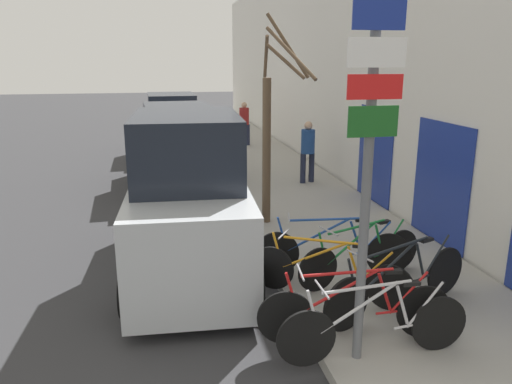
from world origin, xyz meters
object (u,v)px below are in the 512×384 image
object	(u,v)px
bicycle_3	(329,273)
parked_car_1	(178,149)
bicycle_1	(356,310)
bicycle_2	(399,282)
bicycle_0	(375,326)
bicycle_5	(333,250)
signpost	(369,160)
parked_car_2	(172,127)
parked_car_0	(189,204)
pedestrian_near	(308,148)
bicycle_4	(362,256)
street_tree	(270,132)
pedestrian_far	(244,121)

from	to	relation	value
bicycle_3	parked_car_1	world-z (taller)	parked_car_1
bicycle_1	bicycle_2	size ratio (longest dim) A/B	0.97
bicycle_0	bicycle_5	bearing A→B (deg)	-8.04
signpost	parked_car_1	xyz separation A→B (m)	(-1.48, 8.73, -1.36)
signpost	parked_car_2	bearing A→B (deg)	96.02
parked_car_0	pedestrian_near	world-z (taller)	parked_car_0
bicycle_4	street_tree	world-z (taller)	street_tree
bicycle_4	street_tree	bearing A→B (deg)	-2.98
parked_car_2	bicycle_0	bearing A→B (deg)	-84.21
bicycle_5	parked_car_1	bearing A→B (deg)	30.33
signpost	parked_car_0	xyz separation A→B (m)	(-1.61, 3.03, -1.23)
bicycle_1	bicycle_5	distance (m)	1.85
bicycle_3	parked_car_0	distance (m)	2.48
signpost	street_tree	size ratio (longest dim) A/B	0.98
bicycle_0	bicycle_3	xyz separation A→B (m)	(-0.02, 1.44, -0.01)
pedestrian_far	street_tree	bearing A→B (deg)	87.31
parked_car_1	street_tree	world-z (taller)	street_tree
bicycle_4	pedestrian_near	xyz separation A→B (m)	(1.02, 6.01, 0.56)
bicycle_5	street_tree	size ratio (longest dim) A/B	0.57
bicycle_1	parked_car_1	world-z (taller)	parked_car_1
pedestrian_near	street_tree	bearing A→B (deg)	-138.20
pedestrian_far	bicycle_0	bearing A→B (deg)	89.96
signpost	bicycle_0	world-z (taller)	signpost
bicycle_4	street_tree	xyz separation A→B (m)	(-0.72, 2.94, 1.45)
bicycle_1	bicycle_4	xyz separation A→B (m)	(0.73, 1.54, -0.00)
bicycle_0	bicycle_4	xyz separation A→B (m)	(0.67, 1.92, -0.00)
pedestrian_near	bicycle_0	bearing A→B (deg)	-120.64
parked_car_1	bicycle_0	bearing A→B (deg)	-82.32
parked_car_0	bicycle_5	bearing A→B (deg)	-19.40
pedestrian_near	bicycle_3	bearing A→B (deg)	-123.32
bicycle_4	parked_car_2	xyz separation A→B (m)	(-2.29, 11.84, 0.44)
bicycle_0	street_tree	distance (m)	5.08
bicycle_5	parked_car_1	size ratio (longest dim) A/B	0.54
parked_car_1	bicycle_5	bearing A→B (deg)	-76.38
signpost	bicycle_5	distance (m)	2.87
bicycle_2	street_tree	distance (m)	4.27
parked_car_1	pedestrian_far	xyz separation A→B (m)	(2.75, 5.32, 0.07)
bicycle_1	bicycle_5	xyz separation A→B (m)	(0.38, 1.81, 0.01)
parked_car_1	pedestrian_far	world-z (taller)	parked_car_1
pedestrian_near	pedestrian_far	world-z (taller)	same
parked_car_0	pedestrian_near	distance (m)	5.98
street_tree	bicycle_4	bearing A→B (deg)	-76.23
bicycle_0	parked_car_2	distance (m)	13.86
parked_car_0	parked_car_2	distance (m)	10.70
bicycle_4	bicycle_0	bearing A→B (deg)	144.04
bicycle_4	parked_car_2	bearing A→B (deg)	-5.83
pedestrian_far	pedestrian_near	bearing A→B (deg)	99.91
bicycle_0	pedestrian_near	bearing A→B (deg)	-11.98
bicycle_2	parked_car_0	distance (m)	3.37
signpost	bicycle_2	bearing A→B (deg)	43.59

